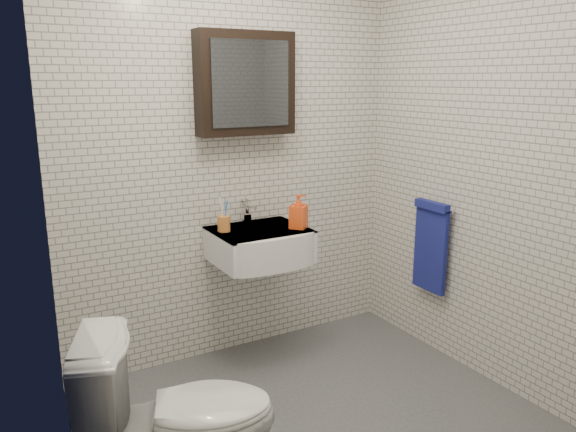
% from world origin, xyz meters
% --- Properties ---
extents(ground, '(2.20, 2.00, 0.01)m').
position_xyz_m(ground, '(0.00, 0.00, 0.01)').
color(ground, '#484B4F').
rests_on(ground, ground).
extents(room_shell, '(2.22, 2.02, 2.51)m').
position_xyz_m(room_shell, '(0.00, 0.00, 1.47)').
color(room_shell, silver).
rests_on(room_shell, ground).
extents(washbasin, '(0.55, 0.50, 0.20)m').
position_xyz_m(washbasin, '(0.05, 0.73, 0.76)').
color(washbasin, white).
rests_on(washbasin, room_shell).
extents(faucet, '(0.06, 0.20, 0.15)m').
position_xyz_m(faucet, '(0.05, 0.93, 0.92)').
color(faucet, silver).
rests_on(faucet, washbasin).
extents(mirror_cabinet, '(0.60, 0.15, 0.60)m').
position_xyz_m(mirror_cabinet, '(0.05, 0.93, 1.70)').
color(mirror_cabinet, black).
rests_on(mirror_cabinet, room_shell).
extents(towel_rail, '(0.09, 0.30, 0.58)m').
position_xyz_m(towel_rail, '(1.04, 0.35, 0.72)').
color(towel_rail, silver).
rests_on(towel_rail, room_shell).
extents(toothbrush_cup, '(0.08, 0.08, 0.20)m').
position_xyz_m(toothbrush_cup, '(-0.15, 0.83, 0.90)').
color(toothbrush_cup, orange).
rests_on(toothbrush_cup, washbasin).
extents(soap_bottle, '(0.13, 0.13, 0.21)m').
position_xyz_m(soap_bottle, '(0.27, 0.67, 0.95)').
color(soap_bottle, orange).
rests_on(soap_bottle, washbasin).
extents(toilet, '(0.87, 0.67, 0.78)m').
position_xyz_m(toilet, '(-0.80, -0.17, 0.39)').
color(toilet, white).
rests_on(toilet, ground).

